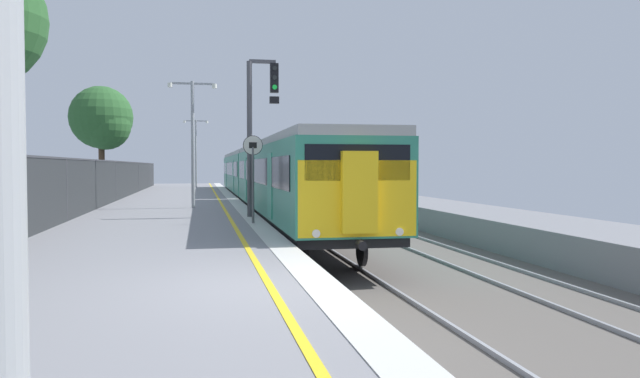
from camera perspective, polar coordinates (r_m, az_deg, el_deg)
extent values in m
cube|color=gray|center=(9.25, -18.30, -11.99)|extent=(6.40, 110.00, 1.00)
cube|color=silver|center=(9.24, 0.03, -8.70)|extent=(0.60, 110.00, 0.01)
cube|color=yellow|center=(9.13, -4.65, -8.84)|extent=(0.12, 110.00, 0.01)
cube|color=gray|center=(9.69, 5.91, -14.06)|extent=(0.07, 110.00, 0.08)
cube|color=gray|center=(10.19, 13.87, -13.30)|extent=(0.07, 110.00, 0.08)
cube|color=gray|center=(11.48, 25.82, -11.70)|extent=(0.07, 110.00, 0.08)
cube|color=#2D846B|center=(23.26, -2.52, 0.95)|extent=(2.80, 19.52, 2.30)
cube|color=black|center=(23.32, -2.52, -2.18)|extent=(2.64, 18.92, 0.25)
cube|color=#999E9E|center=(23.27, -2.53, 4.08)|extent=(2.68, 19.52, 0.24)
cube|color=black|center=(23.09, -5.99, 1.68)|extent=(0.02, 17.92, 0.84)
cube|color=teal|center=(18.25, -4.65, 0.32)|extent=(0.03, 1.10, 1.90)
cube|color=teal|center=(27.96, -6.88, 0.93)|extent=(0.03, 1.10, 1.90)
cylinder|color=black|center=(16.22, -1.49, -5.82)|extent=(0.12, 0.84, 0.84)
cylinder|color=black|center=(16.55, 3.87, -5.67)|extent=(0.12, 0.84, 0.84)
cylinder|color=black|center=(30.36, -5.98, -2.13)|extent=(0.12, 0.84, 0.84)
cylinder|color=black|center=(30.54, -3.06, -2.10)|extent=(0.12, 0.84, 0.84)
cube|color=#2D846B|center=(43.26, -6.47, 1.47)|extent=(2.80, 19.52, 2.30)
cube|color=black|center=(43.29, -6.46, -0.21)|extent=(2.64, 18.92, 0.25)
cube|color=#999E9E|center=(43.26, -6.48, 3.15)|extent=(2.68, 19.52, 0.24)
cube|color=black|center=(43.17, -8.34, 1.86)|extent=(0.02, 17.92, 0.84)
cube|color=teal|center=(38.30, -8.00, 1.24)|extent=(0.03, 1.10, 1.90)
cube|color=teal|center=(48.04, -8.62, 1.40)|extent=(0.03, 1.10, 1.90)
cylinder|color=black|center=(36.13, -6.79, -1.46)|extent=(0.12, 0.84, 0.84)
cylinder|color=black|center=(36.28, -4.33, -1.44)|extent=(0.12, 0.84, 0.84)
cylinder|color=black|center=(50.40, -7.99, -0.46)|extent=(0.12, 0.84, 0.84)
cylinder|color=black|center=(50.50, -6.23, -0.45)|extent=(0.12, 0.84, 0.84)
cube|color=yellow|center=(13.74, 3.48, -0.89)|extent=(2.70, 0.10, 1.70)
cube|color=black|center=(13.71, 3.50, 2.45)|extent=(2.40, 0.08, 0.80)
cube|color=yellow|center=(13.60, 3.63, -0.29)|extent=(0.80, 0.24, 1.80)
cylinder|color=white|center=(13.54, -0.37, -4.12)|extent=(0.18, 0.06, 0.18)
cylinder|color=white|center=(14.01, 7.31, -3.92)|extent=(0.18, 0.06, 0.18)
cylinder|color=black|center=(13.55, 3.78, -5.18)|extent=(0.20, 0.35, 0.20)
cube|color=black|center=(43.27, -6.48, 3.49)|extent=(0.60, 0.90, 0.20)
cylinder|color=#47474C|center=(21.31, -6.49, 4.55)|extent=(0.18, 0.18, 5.30)
cube|color=#47474C|center=(21.63, -5.31, 11.59)|extent=(0.90, 0.12, 0.12)
cube|color=black|center=(21.59, -4.23, 10.13)|extent=(0.28, 0.20, 1.00)
cylinder|color=black|center=(21.52, -4.20, 11.02)|extent=(0.16, 0.04, 0.16)
cylinder|color=black|center=(21.47, -4.19, 10.18)|extent=(0.16, 0.04, 0.16)
cylinder|color=#19D83F|center=(21.43, -4.19, 9.33)|extent=(0.16, 0.04, 0.16)
cube|color=black|center=(21.50, -4.23, 8.15)|extent=(0.32, 0.16, 0.24)
cylinder|color=#59595B|center=(18.84, -6.18, 0.33)|extent=(0.08, 0.08, 2.31)
cylinder|color=black|center=(18.84, -6.20, 4.02)|extent=(0.59, 0.02, 0.59)
cylinder|color=silver|center=(18.83, -6.19, 4.02)|extent=(0.56, 0.02, 0.56)
cube|color=black|center=(18.82, -6.19, 4.02)|extent=(0.24, 0.01, 0.18)
cylinder|color=#93999E|center=(26.27, -11.62, 4.00)|extent=(0.14, 0.14, 5.25)
cube|color=#93999E|center=(26.47, -10.67, 9.48)|extent=(0.90, 0.08, 0.08)
cylinder|color=silver|center=(26.47, -9.69, 9.31)|extent=(0.20, 0.20, 0.18)
cube|color=#93999E|center=(26.48, -12.65, 9.46)|extent=(0.90, 0.08, 0.08)
cylinder|color=silver|center=(26.49, -13.63, 9.28)|extent=(0.20, 0.20, 0.18)
cylinder|color=#93999E|center=(51.78, -11.33, 3.21)|extent=(0.14, 0.14, 5.54)
cube|color=#93999E|center=(51.90, -10.86, 6.16)|extent=(0.90, 0.08, 0.08)
cylinder|color=silver|center=(51.89, -10.36, 6.07)|extent=(0.20, 0.20, 0.18)
cube|color=#93999E|center=(51.90, -11.86, 6.15)|extent=(0.90, 0.08, 0.08)
cylinder|color=silver|center=(51.90, -12.35, 6.06)|extent=(0.20, 0.20, 0.18)
cylinder|color=#38383D|center=(21.01, -22.30, -0.09)|extent=(0.07, 0.07, 1.98)
cylinder|color=#38383D|center=(32.55, -18.28, 0.69)|extent=(0.07, 0.07, 1.98)
cylinder|color=#38383D|center=(44.16, -16.37, 1.05)|extent=(0.07, 0.07, 1.98)
cylinder|color=#38383D|center=(55.81, -15.26, 1.27)|extent=(0.07, 0.07, 1.98)
cylinder|color=#473323|center=(48.29, -19.43, 2.34)|extent=(0.44, 0.44, 4.07)
sphere|color=#285628|center=(48.42, -19.48, 6.23)|extent=(4.57, 4.57, 4.57)
sphere|color=#285628|center=(47.99, -19.10, 5.59)|extent=(3.63, 3.63, 3.63)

